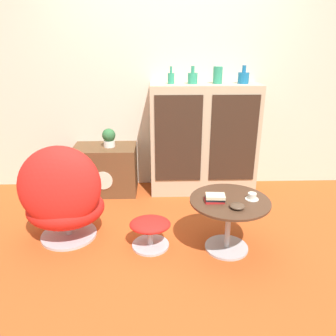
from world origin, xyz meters
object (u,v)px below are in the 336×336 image
coffee_table (229,214)px  book_stack (215,198)px  egg_chair (63,198)px  vase_leftmost (171,78)px  vase_inner_right (218,75)px  potted_plant (109,137)px  bowl (237,206)px  tv_console (106,169)px  teacup (252,197)px  ottoman (150,228)px  vase_inner_left (193,78)px  sideboard (203,139)px  vase_rightmost (243,77)px

coffee_table → book_stack: bearing=-168.0°
egg_chair → vase_leftmost: bearing=47.5°
vase_inner_right → potted_plant: bearing=-179.1°
egg_chair → bowl: 1.43m
tv_console → vase_leftmost: bearing=1.5°
coffee_table → teacup: (0.18, 0.00, 0.15)m
egg_chair → ottoman: (0.73, -0.12, -0.23)m
teacup → book_stack: size_ratio=0.67×
tv_console → potted_plant: bearing=0.5°
coffee_table → book_stack: size_ratio=3.99×
egg_chair → vase_inner_left: (1.18, 1.04, 0.88)m
egg_chair → coffee_table: bearing=-7.3°
coffee_table → vase_inner_right: (0.07, 1.21, 0.98)m
teacup → vase_inner_right: bearing=95.1°
sideboard → potted_plant: 1.05m
vase_inner_right → bowl: (-0.04, -1.35, -0.84)m
potted_plant → vase_inner_left: bearing=1.2°
sideboard → vase_inner_right: size_ratio=6.97×
coffee_table → vase_rightmost: 1.58m
egg_chair → vase_inner_right: 1.99m
vase_leftmost → ottoman: bearing=-100.8°
bowl → teacup: bearing=43.6°
ottoman → teacup: (0.82, -0.05, 0.30)m
vase_rightmost → ottoman: bearing=-130.5°
teacup → ottoman: bearing=176.4°
egg_chair → teacup: (1.55, -0.17, 0.07)m
ottoman → book_stack: 0.61m
sideboard → vase_inner_left: size_ratio=6.76×
tv_console → vase_inner_right: 1.62m
potted_plant → book_stack: size_ratio=1.28×
teacup → coffee_table: bearing=-179.1°
bowl → vase_leftmost: bearing=108.3°
book_stack → bowl: bearing=-37.5°
ottoman → vase_inner_left: vase_inner_left is taller
coffee_table → vase_leftmost: (-0.42, 1.21, 0.96)m
vase_leftmost → vase_inner_right: 0.49m
vase_leftmost → bowl: bearing=-71.7°
ottoman → bowl: (0.67, -0.20, 0.30)m
egg_chair → ottoman: 0.78m
egg_chair → ottoman: size_ratio=2.59×
vase_leftmost → vase_rightmost: bearing=0.0°
ottoman → coffee_table: coffee_table is taller
sideboard → egg_chair: (-1.32, -1.03, -0.21)m
potted_plant → book_stack: potted_plant is taller
sideboard → book_stack: bearing=-93.2°
coffee_table → vase_leftmost: size_ratio=3.63×
coffee_table → vase_rightmost: size_ratio=3.44×
ottoman → vase_leftmost: (0.22, 1.16, 1.11)m
vase_inner_left → potted_plant: vase_inner_left is taller
egg_chair → teacup: size_ratio=8.36×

